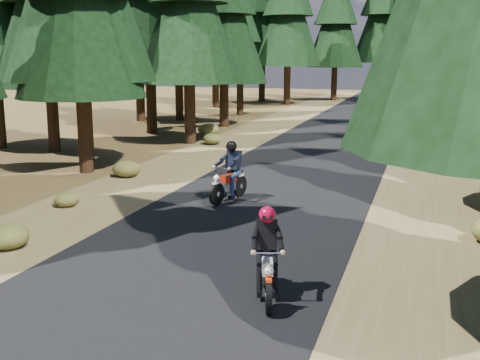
{
  "coord_description": "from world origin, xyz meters",
  "views": [
    {
      "loc": [
        4.37,
        -12.46,
        4.18
      ],
      "look_at": [
        0.0,
        1.5,
        1.1
      ],
      "focal_mm": 45.0,
      "sensor_mm": 36.0,
      "label": 1
    }
  ],
  "objects": [
    {
      "name": "understory_shrubs",
      "position": [
        0.14,
        7.4,
        0.28
      ],
      "size": [
        15.36,
        30.42,
        0.67
      ],
      "color": "#474C1E",
      "rests_on": "ground"
    },
    {
      "name": "ground",
      "position": [
        0.0,
        0.0,
        0.0
      ],
      "size": [
        120.0,
        120.0,
        0.0
      ],
      "primitive_type": "plane",
      "color": "#453518",
      "rests_on": "ground"
    },
    {
      "name": "rider_follow",
      "position": [
        -0.99,
        3.57,
        0.58
      ],
      "size": [
        1.02,
        2.02,
        1.72
      ],
      "rotation": [
        0.0,
        0.0,
        2.9
      ],
      "color": "#AB210B",
      "rests_on": "road"
    },
    {
      "name": "shoulder_r",
      "position": [
        4.6,
        5.0,
        0.0
      ],
      "size": [
        3.2,
        100.0,
        0.01
      ],
      "primitive_type": "cube",
      "color": "brown",
      "rests_on": "ground"
    },
    {
      "name": "rider_lead",
      "position": [
        1.89,
        -2.99,
        0.54
      ],
      "size": [
        1.05,
        1.89,
        1.62
      ],
      "rotation": [
        0.0,
        0.0,
        3.44
      ],
      "color": "silver",
      "rests_on": "road"
    },
    {
      "name": "road",
      "position": [
        0.0,
        5.0,
        0.01
      ],
      "size": [
        6.0,
        100.0,
        0.01
      ],
      "primitive_type": "cube",
      "color": "black",
      "rests_on": "ground"
    },
    {
      "name": "shoulder_l",
      "position": [
        -4.6,
        5.0,
        0.0
      ],
      "size": [
        3.2,
        100.0,
        0.01
      ],
      "primitive_type": "cube",
      "color": "brown",
      "rests_on": "ground"
    }
  ]
}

